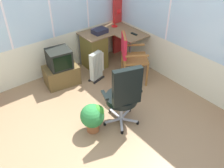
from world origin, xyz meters
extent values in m
cube|color=#947352|center=(0.00, 0.00, -0.03)|extent=(5.10, 5.34, 0.06)
cube|color=silver|center=(0.00, 2.20, 0.39)|extent=(4.10, 0.06, 0.79)
cube|color=white|center=(-0.41, 2.20, 1.63)|extent=(0.04, 0.07, 1.69)
cube|color=silver|center=(2.08, 0.00, 0.39)|extent=(0.06, 4.34, 0.79)
cube|color=silver|center=(2.08, 0.00, 1.63)|extent=(0.06, 4.25, 1.69)
cube|color=olive|center=(1.46, 1.87, 0.74)|extent=(1.13, 0.55, 0.02)
cube|color=olive|center=(1.75, 1.35, 0.74)|extent=(0.55, 0.49, 0.02)
cube|color=brown|center=(1.13, 1.87, 0.36)|extent=(0.40, 0.51, 0.72)
cylinder|color=#4C4C51|center=(1.52, 1.15, 0.36)|extent=(0.04, 0.04, 0.73)
cylinder|color=#4C4C51|center=(0.94, 2.11, 0.36)|extent=(0.04, 0.04, 0.73)
cylinder|color=red|center=(1.74, 1.92, 0.76)|extent=(0.13, 0.13, 0.02)
cylinder|color=red|center=(1.74, 1.92, 0.86)|extent=(0.02, 0.02, 0.18)
cylinder|color=red|center=(1.79, 1.89, 1.04)|extent=(0.05, 0.10, 0.17)
cone|color=red|center=(1.84, 1.85, 1.07)|extent=(0.12, 0.12, 0.12)
cube|color=black|center=(1.79, 1.34, 0.76)|extent=(0.06, 0.15, 0.02)
cube|color=#212132|center=(1.28, 1.84, 0.80)|extent=(0.31, 0.24, 0.09)
cylinder|color=#935D2B|center=(1.50, 0.61, 0.24)|extent=(0.04, 0.04, 0.48)
cylinder|color=#935D2B|center=(1.75, 0.97, 0.24)|extent=(0.04, 0.04, 0.48)
cylinder|color=#935D2B|center=(1.14, 0.86, 0.24)|extent=(0.04, 0.04, 0.48)
cylinder|color=#935D2B|center=(1.39, 1.23, 0.24)|extent=(0.04, 0.04, 0.48)
cube|color=#935D2B|center=(1.44, 0.92, 0.50)|extent=(0.67, 0.67, 0.04)
cube|color=#935D2B|center=(1.26, 1.04, 0.75)|extent=(0.28, 0.38, 0.48)
cube|color=red|center=(1.26, 1.04, 0.78)|extent=(0.31, 0.41, 0.40)
cube|color=#935D2B|center=(1.32, 0.74, 0.68)|extent=(0.38, 0.28, 0.03)
cube|color=#935D2B|center=(1.57, 1.10, 0.68)|extent=(0.38, 0.28, 0.03)
cube|color=#B7B7BF|center=(0.34, 0.21, 0.04)|extent=(0.28, 0.12, 0.02)
cylinder|color=black|center=(0.20, 0.25, 0.02)|extent=(0.05, 0.05, 0.05)
cube|color=#B7B7BF|center=(0.39, 0.05, 0.04)|extent=(0.19, 0.25, 0.02)
cylinder|color=black|center=(0.31, -0.06, 0.02)|extent=(0.05, 0.05, 0.05)
cube|color=#B7B7BF|center=(0.55, 0.05, 0.04)|extent=(0.19, 0.25, 0.02)
cylinder|color=black|center=(0.63, -0.06, 0.02)|extent=(0.05, 0.05, 0.05)
cube|color=#B7B7BF|center=(0.60, 0.21, 0.04)|extent=(0.28, 0.12, 0.02)
cylinder|color=black|center=(0.74, 0.25, 0.02)|extent=(0.05, 0.05, 0.05)
cube|color=#B7B7BF|center=(0.47, 0.31, 0.04)|extent=(0.04, 0.28, 0.02)
cylinder|color=black|center=(0.47, 0.45, 0.02)|extent=(0.05, 0.05, 0.05)
cylinder|color=#B7B7BF|center=(0.47, 0.17, 0.25)|extent=(0.05, 0.05, 0.38)
cylinder|color=black|center=(0.47, 0.17, 0.48)|extent=(0.50, 0.50, 0.09)
cube|color=black|center=(0.41, -0.01, 0.82)|extent=(0.43, 0.22, 0.59)
cube|color=black|center=(0.73, 0.08, 0.61)|extent=(0.12, 0.22, 0.04)
cube|color=black|center=(0.21, 0.25, 0.61)|extent=(0.12, 0.22, 0.04)
cube|color=brown|center=(0.25, 1.72, 0.19)|extent=(0.70, 0.53, 0.38)
cube|color=black|center=(0.25, 1.72, 0.56)|extent=(0.48, 0.46, 0.36)
cube|color=black|center=(0.22, 1.52, 0.56)|extent=(0.34, 0.06, 0.28)
cube|color=silver|center=(0.73, 1.37, 0.32)|extent=(0.04, 0.10, 0.58)
cube|color=silver|center=(0.77, 1.38, 0.32)|extent=(0.04, 0.10, 0.58)
cube|color=silver|center=(0.81, 1.39, 0.32)|extent=(0.04, 0.10, 0.58)
cube|color=silver|center=(0.85, 1.40, 0.32)|extent=(0.04, 0.10, 0.58)
cube|color=silver|center=(0.89, 1.41, 0.32)|extent=(0.04, 0.10, 0.58)
cube|color=silver|center=(0.94, 1.42, 0.32)|extent=(0.04, 0.10, 0.58)
cube|color=silver|center=(0.98, 1.43, 0.32)|extent=(0.04, 0.10, 0.58)
cube|color=black|center=(0.87, 1.33, 0.01)|extent=(0.31, 0.10, 0.03)
cube|color=black|center=(0.84, 1.47, 0.01)|extent=(0.31, 0.10, 0.03)
cube|color=silver|center=(1.02, 1.44, 0.35)|extent=(0.07, 0.10, 0.41)
cylinder|color=#9D5830|center=(-0.01, 0.28, 0.08)|extent=(0.19, 0.19, 0.16)
sphere|color=#2B7D3B|center=(-0.01, 0.28, 0.30)|extent=(0.37, 0.37, 0.37)
sphere|color=#348B29|center=(0.07, 0.24, 0.37)|extent=(0.20, 0.20, 0.20)
camera|label=1|loc=(-1.44, -2.00, 2.81)|focal=38.72mm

